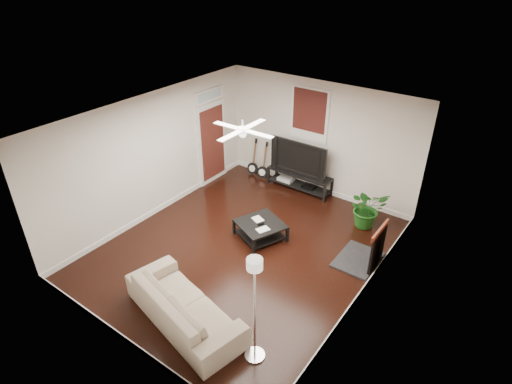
# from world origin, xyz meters

# --- Properties ---
(room) EXTENTS (5.01, 6.01, 2.81)m
(room) POSITION_xyz_m (0.00, 0.00, 1.40)
(room) COLOR black
(room) RESTS_ON ground
(brick_accent) EXTENTS (0.02, 2.20, 2.80)m
(brick_accent) POSITION_xyz_m (2.49, 1.00, 1.40)
(brick_accent) COLOR #984231
(brick_accent) RESTS_ON floor
(fireplace) EXTENTS (0.80, 1.10, 0.92)m
(fireplace) POSITION_xyz_m (2.20, 1.00, 0.46)
(fireplace) COLOR black
(fireplace) RESTS_ON floor
(window_back) EXTENTS (1.00, 0.06, 1.30)m
(window_back) POSITION_xyz_m (-0.30, 2.97, 1.95)
(window_back) COLOR #340E0E
(window_back) RESTS_ON wall_back
(door_left) EXTENTS (0.08, 1.00, 2.50)m
(door_left) POSITION_xyz_m (-2.46, 1.90, 1.25)
(door_left) COLOR white
(door_left) RESTS_ON wall_left
(tv_stand) EXTENTS (1.69, 0.45, 0.47)m
(tv_stand) POSITION_xyz_m (-0.36, 2.78, 0.24)
(tv_stand) COLOR black
(tv_stand) RESTS_ON floor
(tv) EXTENTS (1.52, 0.20, 0.87)m
(tv) POSITION_xyz_m (-0.36, 2.80, 0.91)
(tv) COLOR black
(tv) RESTS_ON tv_stand
(coffee_table) EXTENTS (1.15, 1.15, 0.37)m
(coffee_table) POSITION_xyz_m (0.05, 0.49, 0.18)
(coffee_table) COLOR black
(coffee_table) RESTS_ON floor
(sofa) EXTENTS (2.44, 1.39, 0.67)m
(sofa) POSITION_xyz_m (0.37, -2.12, 0.34)
(sofa) COLOR tan
(sofa) RESTS_ON floor
(floor_lamp) EXTENTS (0.37, 0.37, 1.88)m
(floor_lamp) POSITION_xyz_m (1.72, -2.02, 0.94)
(floor_lamp) COLOR white
(floor_lamp) RESTS_ON floor
(potted_plant) EXTENTS (1.07, 1.07, 0.90)m
(potted_plant) POSITION_xyz_m (1.67, 2.23, 0.45)
(potted_plant) COLOR #1B5819
(potted_plant) RESTS_ON floor
(guitar_left) EXTENTS (0.33, 0.25, 1.00)m
(guitar_left) POSITION_xyz_m (-1.81, 2.75, 0.50)
(guitar_left) COLOR black
(guitar_left) RESTS_ON floor
(guitar_right) EXTENTS (0.35, 0.28, 1.00)m
(guitar_right) POSITION_xyz_m (-1.46, 2.72, 0.50)
(guitar_right) COLOR black
(guitar_right) RESTS_ON floor
(ceiling_fan) EXTENTS (1.24, 1.24, 0.32)m
(ceiling_fan) POSITION_xyz_m (0.00, 0.00, 2.60)
(ceiling_fan) COLOR white
(ceiling_fan) RESTS_ON ceiling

